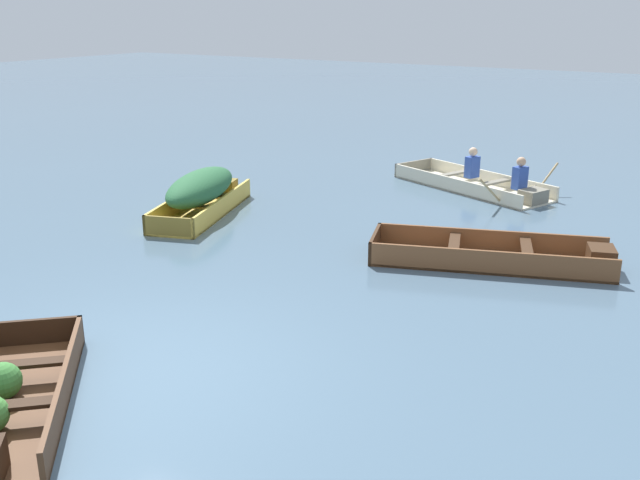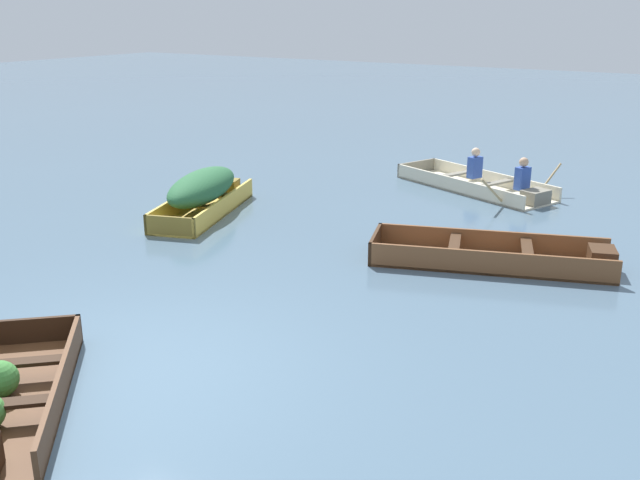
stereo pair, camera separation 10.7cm
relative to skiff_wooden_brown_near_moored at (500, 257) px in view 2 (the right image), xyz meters
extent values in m
plane|color=slate|center=(-2.16, -5.20, -0.12)|extent=(80.00, 80.00, 0.00)
cube|color=#4C2D19|center=(-2.31, -5.99, 0.04)|extent=(1.85, 1.98, 0.33)
cube|color=black|center=(-3.64, -5.44, 0.04)|extent=(0.94, 0.88, 0.33)
cube|color=black|center=(-3.02, -6.11, 0.13)|extent=(0.94, 0.89, 0.04)
sphere|color=#387533|center=(-2.83, -6.29, 0.10)|extent=(0.36, 0.36, 0.36)
cube|color=brown|center=(-0.14, -0.05, -0.10)|extent=(3.64, 2.15, 0.04)
cube|color=brown|center=(-0.31, 0.43, 0.06)|extent=(3.30, 1.19, 0.36)
cube|color=brown|center=(0.02, -0.53, 0.06)|extent=(3.30, 1.19, 0.36)
cube|color=#3F2716|center=(-1.76, -0.61, 0.06)|extent=(0.40, 1.02, 0.36)
cube|color=#3F2716|center=(1.33, 0.46, 0.08)|extent=(0.50, 0.57, 0.32)
cube|color=#3F2716|center=(0.35, 0.12, 0.15)|extent=(0.47, 0.96, 0.04)
cube|color=#3F2716|center=(-0.63, -0.22, 0.15)|extent=(0.47, 0.96, 0.04)
cube|color=#E5BC47|center=(-5.52, -0.27, -0.10)|extent=(1.79, 3.05, 0.04)
cube|color=#E5BC47|center=(-5.92, -0.40, 0.06)|extent=(0.98, 2.78, 0.35)
cube|color=#E5BC47|center=(-5.11, -0.13, 0.06)|extent=(0.98, 2.78, 0.35)
cube|color=olive|center=(-5.06, -1.63, 0.06)|extent=(0.87, 0.34, 0.35)
cube|color=olive|center=(-5.92, 0.94, 0.07)|extent=(0.50, 0.47, 0.32)
cube|color=olive|center=(-5.65, 0.15, 0.14)|extent=(0.81, 0.41, 0.04)
cube|color=olive|center=(-5.38, -0.68, 0.14)|extent=(0.81, 0.41, 0.04)
ellipsoid|color=#286038|center=(-5.52, -0.27, 0.40)|extent=(1.58, 2.54, 0.55)
cube|color=beige|center=(-1.97, 4.16, -0.10)|extent=(3.67, 2.36, 0.04)
cube|color=beige|center=(-1.77, 4.66, 0.03)|extent=(3.27, 1.36, 0.30)
cube|color=beige|center=(-2.18, 3.66, 0.03)|extent=(3.27, 1.36, 0.30)
cube|color=gray|center=(-3.58, 4.81, 0.03)|extent=(0.47, 1.06, 0.30)
cube|color=gray|center=(-0.52, 3.57, 0.05)|extent=(0.52, 0.61, 0.27)
cube|color=gray|center=(-1.49, 3.96, 0.11)|extent=(0.53, 1.01, 0.04)
cube|color=gray|center=(-2.46, 4.36, 0.11)|extent=(0.53, 1.01, 0.04)
cube|color=#2D4CA5|center=(-1.97, 4.16, 0.35)|extent=(0.27, 0.33, 0.44)
sphere|color=beige|center=(-1.97, 4.16, 0.67)|extent=(0.18, 0.18, 0.18)
cube|color=#2D4CA5|center=(-0.84, 3.70, 0.35)|extent=(0.27, 0.33, 0.44)
sphere|color=tan|center=(-0.84, 3.70, 0.67)|extent=(0.18, 0.18, 0.18)
cylinder|color=tan|center=(-0.51, 4.50, 0.23)|extent=(0.28, 0.61, 0.55)
cylinder|color=tan|center=(-1.16, 2.90, 0.23)|extent=(0.28, 0.61, 0.55)
camera|label=1|loc=(2.94, -9.86, 3.51)|focal=40.00mm
camera|label=2|loc=(3.03, -9.80, 3.51)|focal=40.00mm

